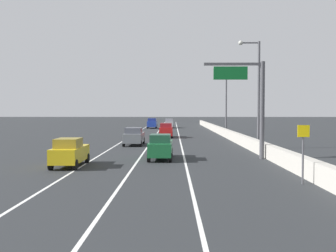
{
  "coord_description": "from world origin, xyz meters",
  "views": [
    {
      "loc": [
        0.62,
        -4.43,
        3.73
      ],
      "look_at": [
        -0.05,
        47.17,
        1.67
      ],
      "focal_mm": 41.54,
      "sensor_mm": 36.0,
      "label": 1
    }
  ],
  "objects_px": {
    "lamp_post_right_third": "(225,96)",
    "car_red_5": "(166,130)",
    "overhead_sign_gantry": "(253,98)",
    "speed_advisory_sign": "(303,150)",
    "car_green_3": "(161,147)",
    "car_yellow_1": "(70,152)",
    "car_blue_2": "(152,123)",
    "car_gray_0": "(134,136)",
    "lamp_post_right_second": "(256,87)",
    "car_silver_4": "(169,123)"
  },
  "relations": [
    {
      "from": "lamp_post_right_third",
      "to": "car_gray_0",
      "type": "bearing_deg",
      "value": -123.4
    },
    {
      "from": "overhead_sign_gantry",
      "to": "car_green_3",
      "type": "bearing_deg",
      "value": -177.58
    },
    {
      "from": "lamp_post_right_second",
      "to": "car_green_3",
      "type": "distance_m",
      "value": 13.41
    },
    {
      "from": "speed_advisory_sign",
      "to": "car_yellow_1",
      "type": "bearing_deg",
      "value": 155.66
    },
    {
      "from": "car_silver_4",
      "to": "overhead_sign_gantry",
      "type": "bearing_deg",
      "value": -82.55
    },
    {
      "from": "car_yellow_1",
      "to": "car_red_5",
      "type": "bearing_deg",
      "value": 78.06
    },
    {
      "from": "car_red_5",
      "to": "car_green_3",
      "type": "bearing_deg",
      "value": -89.97
    },
    {
      "from": "overhead_sign_gantry",
      "to": "car_silver_4",
      "type": "distance_m",
      "value": 53.89
    },
    {
      "from": "overhead_sign_gantry",
      "to": "speed_advisory_sign",
      "type": "distance_m",
      "value": 10.8
    },
    {
      "from": "overhead_sign_gantry",
      "to": "car_yellow_1",
      "type": "height_order",
      "value": "overhead_sign_gantry"
    },
    {
      "from": "car_silver_4",
      "to": "car_red_5",
      "type": "bearing_deg",
      "value": -90.24
    },
    {
      "from": "lamp_post_right_second",
      "to": "car_yellow_1",
      "type": "xyz_separation_m",
      "value": [
        -15.02,
        -12.45,
        -5.08
      ]
    },
    {
      "from": "car_yellow_1",
      "to": "overhead_sign_gantry",
      "type": "bearing_deg",
      "value": 18.19
    },
    {
      "from": "lamp_post_right_third",
      "to": "car_red_5",
      "type": "bearing_deg",
      "value": -144.47
    },
    {
      "from": "lamp_post_right_second",
      "to": "lamp_post_right_third",
      "type": "height_order",
      "value": "same"
    },
    {
      "from": "speed_advisory_sign",
      "to": "car_gray_0",
      "type": "height_order",
      "value": "speed_advisory_sign"
    },
    {
      "from": "lamp_post_right_third",
      "to": "car_green_3",
      "type": "distance_m",
      "value": 32.09
    },
    {
      "from": "lamp_post_right_second",
      "to": "car_silver_4",
      "type": "height_order",
      "value": "lamp_post_right_second"
    },
    {
      "from": "overhead_sign_gantry",
      "to": "lamp_post_right_third",
      "type": "relative_size",
      "value": 0.71
    },
    {
      "from": "lamp_post_right_second",
      "to": "car_silver_4",
      "type": "bearing_deg",
      "value": 101.24
    },
    {
      "from": "overhead_sign_gantry",
      "to": "car_red_5",
      "type": "distance_m",
      "value": 25.06
    },
    {
      "from": "car_gray_0",
      "to": "car_blue_2",
      "type": "height_order",
      "value": "car_blue_2"
    },
    {
      "from": "speed_advisory_sign",
      "to": "lamp_post_right_third",
      "type": "bearing_deg",
      "value": 88.05
    },
    {
      "from": "lamp_post_right_third",
      "to": "car_red_5",
      "type": "height_order",
      "value": "lamp_post_right_third"
    },
    {
      "from": "overhead_sign_gantry",
      "to": "car_gray_0",
      "type": "height_order",
      "value": "overhead_sign_gantry"
    },
    {
      "from": "speed_advisory_sign",
      "to": "car_green_3",
      "type": "bearing_deg",
      "value": 126.76
    },
    {
      "from": "car_blue_2",
      "to": "car_silver_4",
      "type": "xyz_separation_m",
      "value": [
        3.55,
        1.87,
        -0.09
      ]
    },
    {
      "from": "overhead_sign_gantry",
      "to": "car_silver_4",
      "type": "height_order",
      "value": "overhead_sign_gantry"
    },
    {
      "from": "lamp_post_right_second",
      "to": "lamp_post_right_third",
      "type": "distance_m",
      "value": 21.95
    },
    {
      "from": "car_green_3",
      "to": "car_red_5",
      "type": "xyz_separation_m",
      "value": [
        -0.01,
        24.05,
        0.04
      ]
    },
    {
      "from": "lamp_post_right_third",
      "to": "car_yellow_1",
      "type": "xyz_separation_m",
      "value": [
        -14.85,
        -34.4,
        -5.08
      ]
    },
    {
      "from": "overhead_sign_gantry",
      "to": "car_yellow_1",
      "type": "bearing_deg",
      "value": -161.81
    },
    {
      "from": "lamp_post_right_third",
      "to": "car_gray_0",
      "type": "height_order",
      "value": "lamp_post_right_third"
    },
    {
      "from": "lamp_post_right_second",
      "to": "lamp_post_right_third",
      "type": "bearing_deg",
      "value": 90.46
    },
    {
      "from": "overhead_sign_gantry",
      "to": "car_green_3",
      "type": "distance_m",
      "value": 8.03
    },
    {
      "from": "car_yellow_1",
      "to": "car_blue_2",
      "type": "height_order",
      "value": "car_blue_2"
    },
    {
      "from": "car_gray_0",
      "to": "car_blue_2",
      "type": "xyz_separation_m",
      "value": [
        -0.19,
        39.76,
        0.11
      ]
    },
    {
      "from": "speed_advisory_sign",
      "to": "car_red_5",
      "type": "xyz_separation_m",
      "value": [
        -7.54,
        34.12,
        -0.76
      ]
    },
    {
      "from": "speed_advisory_sign",
      "to": "car_green_3",
      "type": "height_order",
      "value": "speed_advisory_sign"
    },
    {
      "from": "lamp_post_right_second",
      "to": "car_blue_2",
      "type": "height_order",
      "value": "lamp_post_right_second"
    },
    {
      "from": "lamp_post_right_third",
      "to": "car_blue_2",
      "type": "xyz_separation_m",
      "value": [
        -12.34,
        21.32,
        -4.96
      ]
    },
    {
      "from": "car_silver_4",
      "to": "speed_advisory_sign",
      "type": "bearing_deg",
      "value": -83.36
    },
    {
      "from": "car_blue_2",
      "to": "car_green_3",
      "type": "height_order",
      "value": "car_blue_2"
    },
    {
      "from": "lamp_post_right_second",
      "to": "car_gray_0",
      "type": "relative_size",
      "value": 2.2
    },
    {
      "from": "car_yellow_1",
      "to": "car_silver_4",
      "type": "bearing_deg",
      "value": 84.0
    },
    {
      "from": "overhead_sign_gantry",
      "to": "car_gray_0",
      "type": "relative_size",
      "value": 1.57
    },
    {
      "from": "lamp_post_right_third",
      "to": "car_gray_0",
      "type": "xyz_separation_m",
      "value": [
        -12.16,
        -18.44,
        -5.07
      ]
    },
    {
      "from": "car_green_3",
      "to": "overhead_sign_gantry",
      "type": "bearing_deg",
      "value": 2.42
    },
    {
      "from": "speed_advisory_sign",
      "to": "car_red_5",
      "type": "bearing_deg",
      "value": 102.46
    },
    {
      "from": "lamp_post_right_third",
      "to": "car_yellow_1",
      "type": "relative_size",
      "value": 2.41
    }
  ]
}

